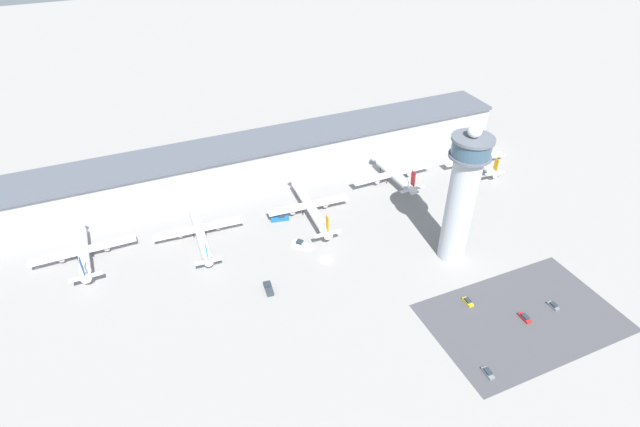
# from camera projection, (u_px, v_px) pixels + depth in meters

# --- Properties ---
(ground_plane) EXTENTS (1000.00, 1000.00, 0.00)m
(ground_plane) POSITION_uv_depth(u_px,v_px,m) (326.00, 260.00, 190.33)
(ground_plane) COLOR gray
(terminal_building) EXTENTS (242.25, 25.00, 18.64)m
(terminal_building) POSITION_uv_depth(u_px,v_px,m) (266.00, 156.00, 237.13)
(terminal_building) COLOR #A3A8B2
(terminal_building) RESTS_ON ground
(control_tower) EXTENTS (14.45, 14.45, 55.19)m
(control_tower) POSITION_uv_depth(u_px,v_px,m) (462.00, 195.00, 176.76)
(control_tower) COLOR #ADB2BC
(control_tower) RESTS_ON ground
(parking_lot_surface) EXTENTS (64.00, 40.00, 0.01)m
(parking_lot_surface) POSITION_uv_depth(u_px,v_px,m) (523.00, 318.00, 166.49)
(parking_lot_surface) COLOR #424247
(parking_lot_surface) RESTS_ON ground
(airplane_gate_alpha) EXTENTS (38.48, 35.01, 12.60)m
(airplane_gate_alpha) POSITION_uv_depth(u_px,v_px,m) (83.00, 250.00, 188.50)
(airplane_gate_alpha) COLOR silver
(airplane_gate_alpha) RESTS_ON ground
(airplane_gate_bravo) EXTENTS (36.01, 44.49, 11.53)m
(airplane_gate_bravo) POSITION_uv_depth(u_px,v_px,m) (199.00, 229.00, 199.70)
(airplane_gate_bravo) COLOR white
(airplane_gate_bravo) RESTS_ON ground
(airplane_gate_charlie) EXTENTS (35.88, 45.29, 13.24)m
(airplane_gate_charlie) POSITION_uv_depth(u_px,v_px,m) (309.00, 205.00, 212.27)
(airplane_gate_charlie) COLOR white
(airplane_gate_charlie) RESTS_ON ground
(airplane_gate_delta) EXTENTS (41.30, 33.73, 14.19)m
(airplane_gate_delta) POSITION_uv_depth(u_px,v_px,m) (393.00, 173.00, 233.40)
(airplane_gate_delta) COLOR silver
(airplane_gate_delta) RESTS_ON ground
(airplane_gate_echo) EXTENTS (34.03, 32.75, 11.44)m
(airplane_gate_echo) POSITION_uv_depth(u_px,v_px,m) (476.00, 159.00, 246.80)
(airplane_gate_echo) COLOR white
(airplane_gate_echo) RESTS_ON ground
(service_truck_catering) EXTENTS (6.86, 7.51, 2.56)m
(service_truck_catering) POSITION_uv_depth(u_px,v_px,m) (301.00, 245.00, 196.62)
(service_truck_catering) COLOR black
(service_truck_catering) RESTS_ON ground
(service_truck_fuel) EXTENTS (3.03, 6.80, 2.90)m
(service_truck_fuel) POSITION_uv_depth(u_px,v_px,m) (268.00, 288.00, 176.56)
(service_truck_fuel) COLOR black
(service_truck_fuel) RESTS_ON ground
(service_truck_baggage) EXTENTS (8.06, 3.92, 3.07)m
(service_truck_baggage) POSITION_uv_depth(u_px,v_px,m) (280.00, 218.00, 210.72)
(service_truck_baggage) COLOR black
(service_truck_baggage) RESTS_ON ground
(car_maroon_suv) EXTENTS (1.88, 4.75, 1.59)m
(car_maroon_suv) POSITION_uv_depth(u_px,v_px,m) (525.00, 318.00, 165.69)
(car_maroon_suv) COLOR black
(car_maroon_suv) RESTS_ON ground
(car_silver_sedan) EXTENTS (1.85, 4.45, 1.53)m
(car_silver_sedan) POSITION_uv_depth(u_px,v_px,m) (468.00, 302.00, 171.67)
(car_silver_sedan) COLOR black
(car_silver_sedan) RESTS_ON ground
(car_grey_coupe) EXTENTS (1.91, 4.18, 1.54)m
(car_grey_coupe) POSITION_uv_depth(u_px,v_px,m) (553.00, 306.00, 170.13)
(car_grey_coupe) COLOR black
(car_grey_coupe) RESTS_ON ground
(car_red_hatchback) EXTENTS (1.95, 4.60, 1.40)m
(car_red_hatchback) POSITION_uv_depth(u_px,v_px,m) (488.00, 373.00, 148.03)
(car_red_hatchback) COLOR black
(car_red_hatchback) RESTS_ON ground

